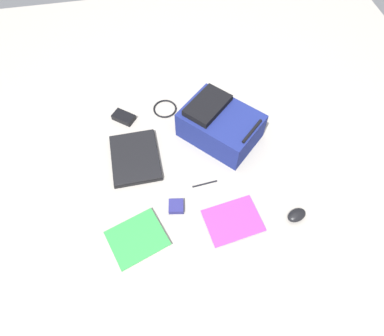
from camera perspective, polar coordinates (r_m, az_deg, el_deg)
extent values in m
plane|color=gray|center=(1.79, -0.51, -0.27)|extent=(3.39, 3.39, 0.00)
cube|color=navy|center=(1.86, 4.90, 7.24)|extent=(0.50, 0.49, 0.17)
cube|color=black|center=(1.81, 2.70, 10.70)|extent=(0.29, 0.29, 0.04)
cylinder|color=black|center=(1.74, 10.28, 6.26)|extent=(0.13, 0.14, 0.02)
cube|color=black|center=(1.85, -9.73, 1.68)|extent=(0.34, 0.26, 0.02)
cube|color=black|center=(1.83, -9.80, 1.96)|extent=(0.33, 0.26, 0.01)
cube|color=silver|center=(1.64, -9.36, -11.92)|extent=(0.28, 0.30, 0.02)
cube|color=#2D8C3F|center=(1.63, -9.41, -11.79)|extent=(0.29, 0.31, 0.00)
cube|color=silver|center=(1.66, 7.03, -8.98)|extent=(0.23, 0.29, 0.01)
cube|color=purple|center=(1.66, 7.05, -8.90)|extent=(0.24, 0.29, 0.00)
ellipsoid|color=black|center=(1.72, 17.53, -7.73)|extent=(0.09, 0.12, 0.04)
torus|color=black|center=(2.05, -4.67, 10.12)|extent=(0.14, 0.14, 0.01)
cube|color=black|center=(2.03, -11.64, 8.52)|extent=(0.14, 0.14, 0.03)
cylinder|color=black|center=(1.74, 2.21, -2.67)|extent=(0.02, 0.14, 0.01)
cube|color=navy|center=(1.68, -2.74, -6.58)|extent=(0.08, 0.08, 0.03)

